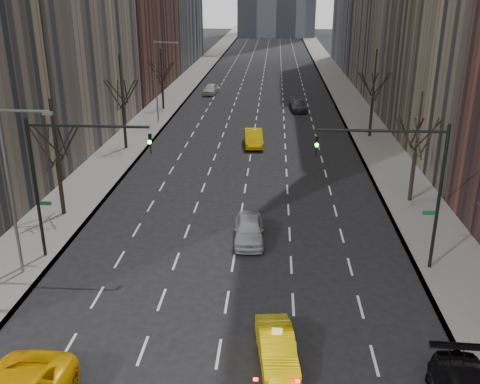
# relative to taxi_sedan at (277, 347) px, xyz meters

# --- Properties ---
(sidewalk_left) EXTENTS (4.50, 320.00, 0.15)m
(sidewalk_left) POSITION_rel_taxi_sedan_xyz_m (-14.68, 66.30, -0.60)
(sidewalk_left) COLOR slate
(sidewalk_left) RESTS_ON ground
(sidewalk_right) EXTENTS (4.50, 320.00, 0.15)m
(sidewalk_right) POSITION_rel_taxi_sedan_xyz_m (9.82, 66.30, -0.60)
(sidewalk_right) COLOR slate
(sidewalk_right) RESTS_ON ground
(tree_lw_b) EXTENTS (3.36, 3.50, 7.82)m
(tree_lw_b) POSITION_rel_taxi_sedan_xyz_m (-14.43, 14.30, 3.05)
(tree_lw_b) COLOR black
(tree_lw_b) RESTS_ON ground
(tree_lw_c) EXTENTS (3.36, 3.50, 8.74)m
(tree_lw_c) POSITION_rel_taxi_sedan_xyz_m (-14.43, 30.30, 3.36)
(tree_lw_c) COLOR black
(tree_lw_c) RESTS_ON ground
(tree_lw_d) EXTENTS (3.36, 3.50, 7.36)m
(tree_lw_d) POSITION_rel_taxi_sedan_xyz_m (-14.43, 48.30, 2.89)
(tree_lw_d) COLOR black
(tree_lw_d) RESTS_ON ground
(tree_rw_b) EXTENTS (3.36, 3.50, 7.82)m
(tree_rw_b) POSITION_rel_taxi_sedan_xyz_m (9.57, 18.30, 3.05)
(tree_rw_b) COLOR black
(tree_rw_b) RESTS_ON ground
(tree_rw_c) EXTENTS (3.36, 3.50, 8.74)m
(tree_rw_c) POSITION_rel_taxi_sedan_xyz_m (9.57, 36.30, 3.36)
(tree_rw_c) COLOR black
(tree_rw_c) RESTS_ON ground
(traffic_mast_left) EXTENTS (6.69, 0.39, 8.00)m
(traffic_mast_left) POSITION_rel_taxi_sedan_xyz_m (-11.54, 8.30, 4.81)
(traffic_mast_left) COLOR black
(traffic_mast_left) RESTS_ON ground
(traffic_mast_right) EXTENTS (6.69, 0.39, 8.00)m
(traffic_mast_right) POSITION_rel_taxi_sedan_xyz_m (6.67, 8.30, 4.81)
(traffic_mast_right) COLOR black
(traffic_mast_right) RESTS_ON ground
(streetlight_near) EXTENTS (2.83, 0.22, 9.00)m
(streetlight_near) POSITION_rel_taxi_sedan_xyz_m (-13.27, 6.30, 4.94)
(streetlight_near) COLOR slate
(streetlight_near) RESTS_ON ground
(streetlight_far) EXTENTS (2.83, 0.22, 9.00)m
(streetlight_far) POSITION_rel_taxi_sedan_xyz_m (-13.27, 41.30, 4.94)
(streetlight_far) COLOR slate
(streetlight_far) RESTS_ON ground
(taxi_sedan) EXTENTS (1.96, 4.24, 1.35)m
(taxi_sedan) POSITION_rel_taxi_sedan_xyz_m (0.00, 0.00, 0.00)
(taxi_sedan) COLOR yellow
(taxi_sedan) RESTS_ON ground
(silver_sedan_ahead) EXTENTS (2.01, 4.54, 1.52)m
(silver_sedan_ahead) POSITION_rel_taxi_sedan_xyz_m (-1.69, 11.18, 0.09)
(silver_sedan_ahead) COLOR #9FA1A7
(silver_sedan_ahead) RESTS_ON ground
(far_taxi) EXTENTS (2.09, 4.97, 1.60)m
(far_taxi) POSITION_rel_taxi_sedan_xyz_m (-2.28, 32.33, 0.12)
(far_taxi) COLOR #FFC505
(far_taxi) RESTS_ON ground
(far_suv_grey) EXTENTS (2.39, 5.02, 1.41)m
(far_suv_grey) POSITION_rel_taxi_sedan_xyz_m (2.66, 48.70, 0.03)
(far_suv_grey) COLOR #333238
(far_suv_grey) RESTS_ON ground
(far_car_white) EXTENTS (2.31, 4.57, 1.49)m
(far_car_white) POSITION_rel_taxi_sedan_xyz_m (-9.66, 59.16, 0.07)
(far_car_white) COLOR silver
(far_car_white) RESTS_ON ground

